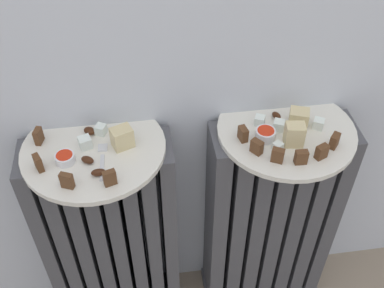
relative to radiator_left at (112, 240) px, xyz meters
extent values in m
cube|color=#47474C|center=(-0.15, 0.00, 0.02)|extent=(0.03, 0.12, 0.62)
cube|color=#47474C|center=(-0.11, 0.00, 0.02)|extent=(0.03, 0.12, 0.62)
cube|color=#47474C|center=(-0.07, 0.00, 0.02)|extent=(0.03, 0.12, 0.62)
cube|color=#47474C|center=(-0.02, 0.00, 0.02)|extent=(0.03, 0.12, 0.62)
cube|color=#47474C|center=(0.02, 0.00, 0.02)|extent=(0.03, 0.12, 0.62)
cube|color=#47474C|center=(0.07, 0.00, 0.02)|extent=(0.03, 0.12, 0.62)
cube|color=#47474C|center=(0.11, 0.00, 0.02)|extent=(0.03, 0.12, 0.62)
cube|color=#47474C|center=(0.15, 0.00, 0.02)|extent=(0.03, 0.12, 0.62)
cube|color=#47474C|center=(0.43, 0.00, -0.31)|extent=(0.35, 0.12, 0.03)
cube|color=#47474C|center=(0.28, 0.00, 0.02)|extent=(0.04, 0.12, 0.62)
cube|color=#47474C|center=(0.33, 0.00, 0.02)|extent=(0.04, 0.12, 0.62)
cube|color=#47474C|center=(0.38, 0.00, 0.02)|extent=(0.04, 0.12, 0.62)
cube|color=#47474C|center=(0.43, 0.00, 0.02)|extent=(0.04, 0.12, 0.62)
cube|color=#47474C|center=(0.48, 0.00, 0.02)|extent=(0.04, 0.12, 0.62)
cube|color=#47474C|center=(0.53, 0.00, 0.02)|extent=(0.04, 0.12, 0.62)
cube|color=#47474C|center=(0.58, 0.00, 0.02)|extent=(0.04, 0.12, 0.62)
cylinder|color=silver|center=(0.00, 0.00, 0.34)|extent=(0.31, 0.31, 0.01)
cylinder|color=silver|center=(0.43, 0.00, 0.34)|extent=(0.31, 0.31, 0.01)
cube|color=#56351E|center=(-0.11, 0.03, 0.36)|extent=(0.02, 0.03, 0.04)
cube|color=#56351E|center=(-0.11, -0.05, 0.36)|extent=(0.02, 0.03, 0.04)
cube|color=#56351E|center=(-0.05, -0.11, 0.36)|extent=(0.03, 0.02, 0.04)
cube|color=#56351E|center=(0.04, -0.11, 0.36)|extent=(0.03, 0.02, 0.04)
cube|color=beige|center=(0.06, -0.01, 0.37)|extent=(0.05, 0.05, 0.05)
cube|color=white|center=(-0.02, 0.00, 0.36)|extent=(0.03, 0.03, 0.03)
cube|color=white|center=(0.02, 0.04, 0.35)|extent=(0.03, 0.03, 0.02)
ellipsoid|color=#3D1E0F|center=(0.01, -0.08, 0.35)|extent=(0.03, 0.02, 0.01)
ellipsoid|color=#3D1E0F|center=(-0.01, -0.05, 0.35)|extent=(0.03, 0.03, 0.01)
ellipsoid|color=#3D1E0F|center=(0.01, 0.09, 0.35)|extent=(0.03, 0.03, 0.02)
ellipsoid|color=#3D1E0F|center=(-0.01, 0.04, 0.35)|extent=(0.03, 0.03, 0.02)
cylinder|color=white|center=(-0.06, -0.04, 0.35)|extent=(0.04, 0.04, 0.02)
cylinder|color=red|center=(-0.06, -0.04, 0.36)|extent=(0.03, 0.03, 0.01)
cube|color=#56351E|center=(0.32, -0.02, 0.36)|extent=(0.02, 0.03, 0.03)
cube|color=#56351E|center=(0.34, -0.07, 0.36)|extent=(0.03, 0.03, 0.03)
cube|color=#56351E|center=(0.38, -0.10, 0.36)|extent=(0.03, 0.02, 0.03)
cube|color=#56351E|center=(0.42, -0.11, 0.36)|extent=(0.03, 0.02, 0.03)
cube|color=#56351E|center=(0.47, -0.10, 0.36)|extent=(0.03, 0.02, 0.03)
cube|color=#56351E|center=(0.51, -0.07, 0.36)|extent=(0.03, 0.03, 0.03)
cube|color=beige|center=(0.45, 0.01, 0.36)|extent=(0.05, 0.05, 0.04)
cube|color=beige|center=(0.42, -0.05, 0.37)|extent=(0.04, 0.04, 0.05)
cube|color=white|center=(0.50, -0.01, 0.35)|extent=(0.03, 0.03, 0.02)
cube|color=white|center=(0.41, 0.00, 0.35)|extent=(0.03, 0.03, 0.02)
cube|color=white|center=(0.37, 0.02, 0.35)|extent=(0.03, 0.03, 0.02)
cube|color=white|center=(0.39, -0.06, 0.35)|extent=(0.03, 0.03, 0.02)
ellipsoid|color=#3D1E0F|center=(0.41, 0.04, 0.35)|extent=(0.02, 0.03, 0.02)
ellipsoid|color=#3D1E0F|center=(0.44, 0.08, 0.35)|extent=(0.02, 0.02, 0.02)
cylinder|color=white|center=(0.37, -0.03, 0.35)|extent=(0.04, 0.04, 0.02)
cylinder|color=red|center=(0.37, -0.03, 0.36)|extent=(0.04, 0.04, 0.01)
cube|color=silver|center=(0.02, -0.07, 0.34)|extent=(0.01, 0.07, 0.00)
cube|color=silver|center=(0.02, -0.01, 0.34)|extent=(0.02, 0.02, 0.00)
camera|label=1|loc=(0.11, -0.74, 1.03)|focal=43.41mm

